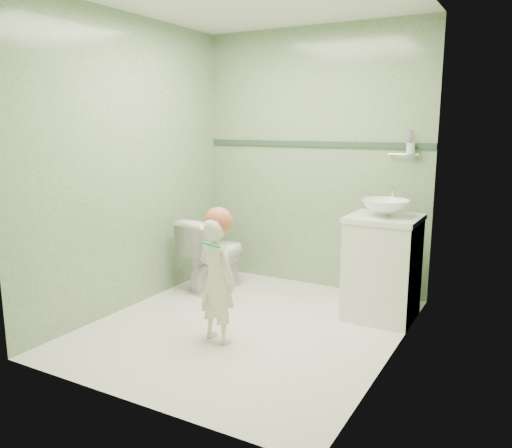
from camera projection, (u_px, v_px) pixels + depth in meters
The scene contains 12 objects.
ground at pixel (247, 327), 3.93m from camera, with size 2.50×2.50×0.00m, color white.
room_shell at pixel (246, 171), 3.70m from camera, with size 2.50×2.54×2.40m.
trim_stripe at pixel (313, 144), 4.73m from camera, with size 2.20×0.02×0.05m, color #2D4935.
vanity at pixel (382, 269), 4.05m from camera, with size 0.52×0.50×0.80m, color white.
counter at pixel (385, 218), 3.97m from camera, with size 0.54×0.52×0.04m, color white.
basin at pixel (385, 208), 3.96m from camera, with size 0.37×0.37×0.13m, color white.
faucet at pixel (392, 195), 4.10m from camera, with size 0.03×0.13×0.18m.
cup_holder at pixel (410, 148), 4.26m from camera, with size 0.26×0.07×0.21m.
toilet at pixel (214, 253), 4.80m from camera, with size 0.38×0.66×0.68m, color white.
toddler at pixel (217, 280), 3.60m from camera, with size 0.33×0.22×0.90m, color beige.
hair_cap at pixel (218, 221), 3.54m from camera, with size 0.20×0.20×0.20m, color #C36041.
teal_toothbrush at pixel (211, 244), 3.41m from camera, with size 0.11×0.14×0.08m.
Camera 1 is at (1.87, -3.20, 1.53)m, focal length 35.90 mm.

